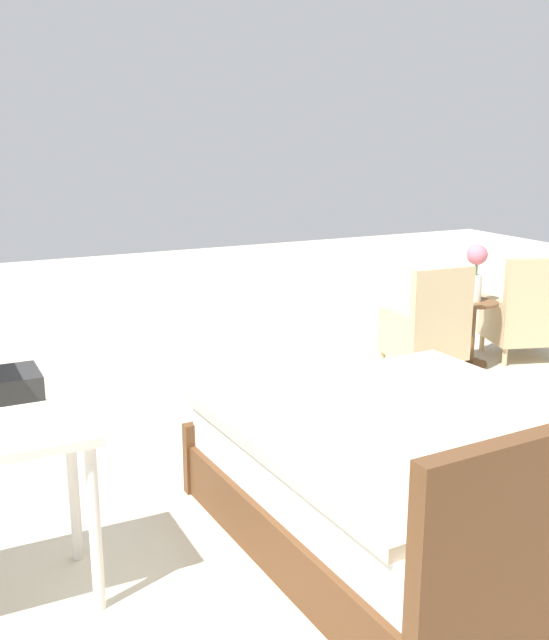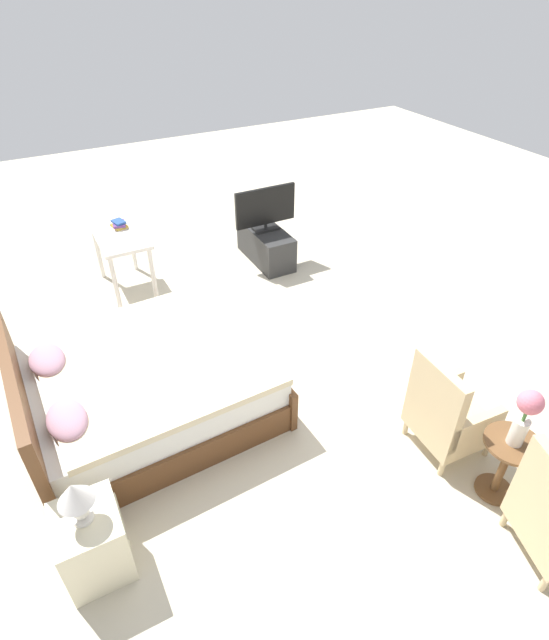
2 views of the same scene
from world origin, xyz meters
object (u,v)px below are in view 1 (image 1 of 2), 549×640
object	(u,v)px
bed	(432,481)
side_table	(472,325)
armchair_by_window_left	(524,317)
flower_vase	(476,267)
armchair_by_window_right	(428,331)

from	to	relation	value
bed	side_table	bearing A→B (deg)	-134.34
armchair_by_window_left	bed	bearing A→B (deg)	38.47
armchair_by_window_left	flower_vase	world-z (taller)	flower_vase
armchair_by_window_right	side_table	xyz separation A→B (m)	(-0.52, -0.07, -0.03)
side_table	bed	bearing A→B (deg)	45.66
bed	flower_vase	distance (m)	2.98
armchair_by_window_right	flower_vase	world-z (taller)	flower_vase
armchair_by_window_left	side_table	xyz separation A→B (m)	(0.50, -0.07, -0.03)
armchair_by_window_right	side_table	bearing A→B (deg)	-172.24
side_table	flower_vase	size ratio (longest dim) A/B	1.16
armchair_by_window_right	armchair_by_window_left	bearing A→B (deg)	-179.85
armchair_by_window_left	flower_vase	size ratio (longest dim) A/B	1.93
armchair_by_window_left	side_table	size ratio (longest dim) A/B	1.66
bed	side_table	xyz separation A→B (m)	(-2.05, -2.10, 0.05)
armchair_by_window_right	flower_vase	xyz separation A→B (m)	(-0.52, -0.07, 0.47)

